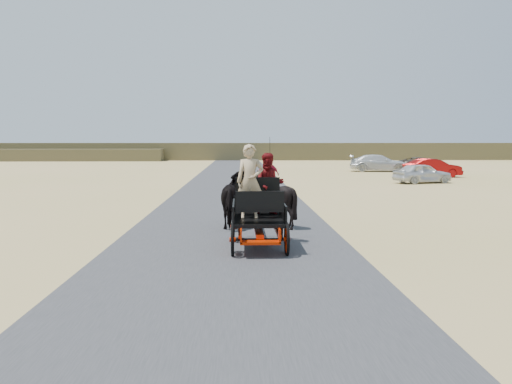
{
  "coord_description": "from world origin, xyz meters",
  "views": [
    {
      "loc": [
        0.21,
        -9.68,
        2.58
      ],
      "look_at": [
        0.68,
        3.95,
        1.2
      ],
      "focal_mm": 35.0,
      "sensor_mm": 36.0,
      "label": 1
    }
  ],
  "objects_px": {
    "carriage": "(258,233)",
    "horse_left": "(236,199)",
    "car_a": "(422,173)",
    "car_d": "(421,163)",
    "horse_right": "(272,199)",
    "car_b": "(432,168)",
    "car_c": "(379,163)",
    "pedestrian": "(271,175)"
  },
  "relations": [
    {
      "from": "carriage",
      "to": "car_d",
      "type": "distance_m",
      "value": 38.03
    },
    {
      "from": "car_a",
      "to": "car_b",
      "type": "distance_m",
      "value": 5.64
    },
    {
      "from": "horse_right",
      "to": "car_c",
      "type": "bearing_deg",
      "value": -111.86
    },
    {
      "from": "pedestrian",
      "to": "car_b",
      "type": "relative_size",
      "value": 0.42
    },
    {
      "from": "carriage",
      "to": "horse_right",
      "type": "bearing_deg",
      "value": 79.61
    },
    {
      "from": "car_a",
      "to": "car_d",
      "type": "distance_m",
      "value": 16.58
    },
    {
      "from": "carriage",
      "to": "horse_right",
      "type": "xyz_separation_m",
      "value": [
        0.55,
        3.0,
        0.49
      ]
    },
    {
      "from": "horse_left",
      "to": "car_a",
      "type": "xyz_separation_m",
      "value": [
        11.52,
        15.62,
        -0.23
      ]
    },
    {
      "from": "car_d",
      "to": "carriage",
      "type": "bearing_deg",
      "value": 145.41
    },
    {
      "from": "car_c",
      "to": "car_d",
      "type": "relative_size",
      "value": 1.23
    },
    {
      "from": "car_c",
      "to": "car_d",
      "type": "xyz_separation_m",
      "value": [
        4.95,
        3.49,
        -0.16
      ]
    },
    {
      "from": "pedestrian",
      "to": "car_d",
      "type": "xyz_separation_m",
      "value": [
        15.45,
        20.78,
        -0.3
      ]
    },
    {
      "from": "pedestrian",
      "to": "car_c",
      "type": "relative_size",
      "value": 0.34
    },
    {
      "from": "car_a",
      "to": "car_b",
      "type": "relative_size",
      "value": 0.89
    },
    {
      "from": "horse_right",
      "to": "pedestrian",
      "type": "distance_m",
      "value": 10.44
    },
    {
      "from": "horse_right",
      "to": "car_a",
      "type": "xyz_separation_m",
      "value": [
        10.42,
        15.62,
        -0.23
      ]
    },
    {
      "from": "horse_right",
      "to": "car_d",
      "type": "relative_size",
      "value": 0.42
    },
    {
      "from": "carriage",
      "to": "horse_left",
      "type": "xyz_separation_m",
      "value": [
        -0.55,
        3.0,
        0.49
      ]
    },
    {
      "from": "carriage",
      "to": "horse_left",
      "type": "distance_m",
      "value": 3.09
    },
    {
      "from": "horse_right",
      "to": "car_b",
      "type": "height_order",
      "value": "horse_right"
    },
    {
      "from": "horse_left",
      "to": "horse_right",
      "type": "distance_m",
      "value": 1.1
    },
    {
      "from": "pedestrian",
      "to": "car_d",
      "type": "distance_m",
      "value": 25.9
    },
    {
      "from": "pedestrian",
      "to": "horse_right",
      "type": "bearing_deg",
      "value": 55.31
    },
    {
      "from": "horse_left",
      "to": "horse_right",
      "type": "relative_size",
      "value": 1.18
    },
    {
      "from": "horse_left",
      "to": "pedestrian",
      "type": "xyz_separation_m",
      "value": [
        1.72,
        10.42,
        0.02
      ]
    },
    {
      "from": "carriage",
      "to": "car_a",
      "type": "height_order",
      "value": "car_a"
    },
    {
      "from": "car_b",
      "to": "car_d",
      "type": "height_order",
      "value": "car_b"
    },
    {
      "from": "car_b",
      "to": "car_d",
      "type": "bearing_deg",
      "value": -24.87
    },
    {
      "from": "carriage",
      "to": "car_d",
      "type": "height_order",
      "value": "car_d"
    },
    {
      "from": "car_b",
      "to": "car_c",
      "type": "xyz_separation_m",
      "value": [
        -1.91,
        7.1,
        0.05
      ]
    },
    {
      "from": "car_a",
      "to": "car_d",
      "type": "xyz_separation_m",
      "value": [
        5.65,
        15.59,
        -0.05
      ]
    },
    {
      "from": "horse_left",
      "to": "pedestrian",
      "type": "distance_m",
      "value": 10.56
    },
    {
      "from": "horse_right",
      "to": "car_d",
      "type": "bearing_deg",
      "value": -117.24
    },
    {
      "from": "carriage",
      "to": "car_c",
      "type": "height_order",
      "value": "car_c"
    },
    {
      "from": "horse_left",
      "to": "car_c",
      "type": "bearing_deg",
      "value": -113.8
    },
    {
      "from": "horse_left",
      "to": "car_d",
      "type": "xyz_separation_m",
      "value": [
        17.17,
        31.21,
        -0.28
      ]
    },
    {
      "from": "carriage",
      "to": "horse_right",
      "type": "distance_m",
      "value": 3.09
    },
    {
      "from": "horse_right",
      "to": "car_a",
      "type": "bearing_deg",
      "value": -123.72
    },
    {
      "from": "car_a",
      "to": "car_d",
      "type": "bearing_deg",
      "value": -34.78
    },
    {
      "from": "carriage",
      "to": "car_a",
      "type": "xyz_separation_m",
      "value": [
        10.97,
        18.62,
        0.26
      ]
    },
    {
      "from": "pedestrian",
      "to": "car_b",
      "type": "distance_m",
      "value": 16.07
    },
    {
      "from": "carriage",
      "to": "car_a",
      "type": "distance_m",
      "value": 21.61
    }
  ]
}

